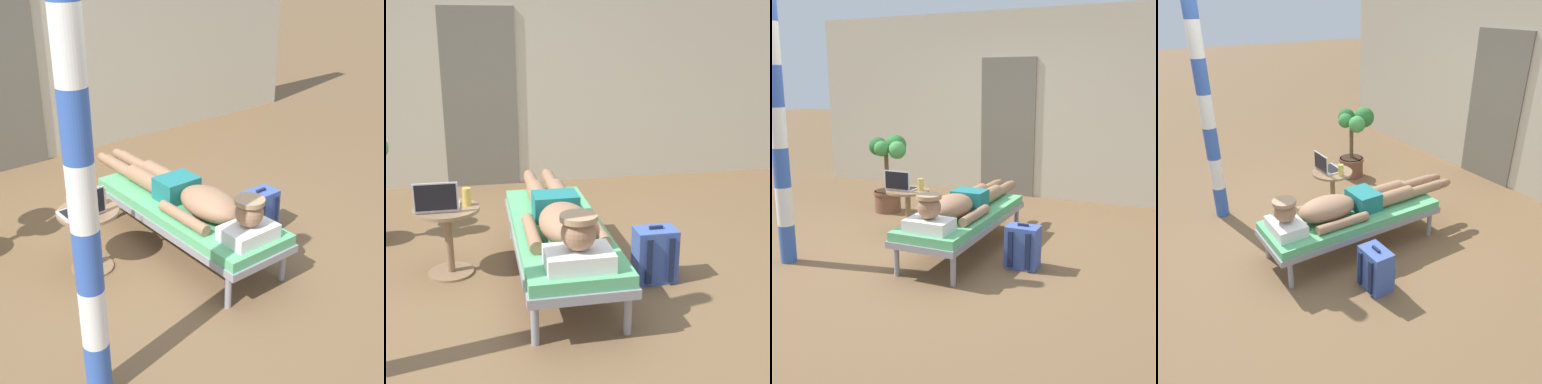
# 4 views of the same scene
# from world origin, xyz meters

# --- Properties ---
(ground_plane) EXTENTS (40.00, 40.00, 0.00)m
(ground_plane) POSITION_xyz_m (0.00, 0.00, 0.00)
(ground_plane) COLOR brown
(house_wall_back) EXTENTS (7.60, 0.20, 2.70)m
(house_wall_back) POSITION_xyz_m (0.20, 2.81, 1.35)
(house_wall_back) COLOR beige
(house_wall_back) RESTS_ON ground
(house_door_panel) EXTENTS (0.84, 0.03, 2.04)m
(house_door_panel) POSITION_xyz_m (-0.28, 2.70, 1.02)
(house_door_panel) COLOR #6D6759
(house_door_panel) RESTS_ON ground
(lounge_chair) EXTENTS (0.66, 1.87, 0.42)m
(lounge_chair) POSITION_xyz_m (0.20, 0.09, 0.35)
(lounge_chair) COLOR gray
(lounge_chair) RESTS_ON ground
(person_reclining) EXTENTS (0.53, 2.17, 0.33)m
(person_reclining) POSITION_xyz_m (0.20, 0.03, 0.52)
(person_reclining) COLOR white
(person_reclining) RESTS_ON lounge_chair
(side_table) EXTENTS (0.48, 0.48, 0.52)m
(side_table) POSITION_xyz_m (-0.59, 0.31, 0.36)
(side_table) COLOR #8C6B4C
(side_table) RESTS_ON ground
(laptop) EXTENTS (0.31, 0.24, 0.23)m
(laptop) POSITION_xyz_m (-0.65, 0.26, 0.58)
(laptop) COLOR silver
(laptop) RESTS_ON side_table
(drink_glass) EXTENTS (0.06, 0.06, 0.13)m
(drink_glass) POSITION_xyz_m (-0.44, 0.34, 0.59)
(drink_glass) COLOR gold
(drink_glass) RESTS_ON side_table
(backpack) EXTENTS (0.30, 0.26, 0.42)m
(backpack) POSITION_xyz_m (0.88, -0.09, 0.20)
(backpack) COLOR #3F59A5
(backpack) RESTS_ON ground
(porch_post) EXTENTS (0.15, 0.15, 2.57)m
(porch_post) POSITION_xyz_m (-1.21, -0.89, 1.29)
(porch_post) COLOR #3359B2
(porch_post) RESTS_ON ground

